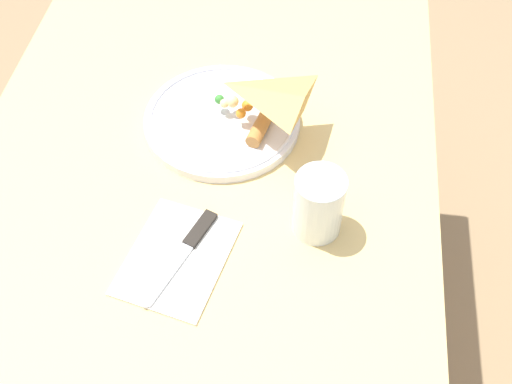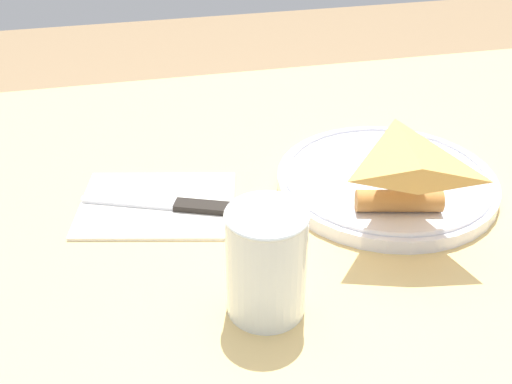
% 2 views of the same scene
% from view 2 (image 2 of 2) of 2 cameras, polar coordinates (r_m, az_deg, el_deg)
% --- Properties ---
extents(dining_table, '(1.22, 0.74, 0.73)m').
position_cam_2_polar(dining_table, '(0.82, 3.37, -5.91)').
color(dining_table, '#DBB770').
rests_on(dining_table, ground_plane).
extents(plate_pizza, '(0.26, 0.26, 0.05)m').
position_cam_2_polar(plate_pizza, '(0.77, 11.58, 1.14)').
color(plate_pizza, white).
rests_on(plate_pizza, dining_table).
extents(milk_glass, '(0.07, 0.07, 0.11)m').
position_cam_2_polar(milk_glass, '(0.56, 0.92, -6.60)').
color(milk_glass, white).
rests_on(milk_glass, dining_table).
extents(napkin_folded, '(0.20, 0.17, 0.00)m').
position_cam_2_polar(napkin_folded, '(0.73, -8.74, -1.32)').
color(napkin_folded, white).
rests_on(napkin_folded, dining_table).
extents(butter_knife, '(0.17, 0.08, 0.01)m').
position_cam_2_polar(butter_knife, '(0.73, -8.16, -1.06)').
color(butter_knife, black).
rests_on(butter_knife, napkin_folded).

